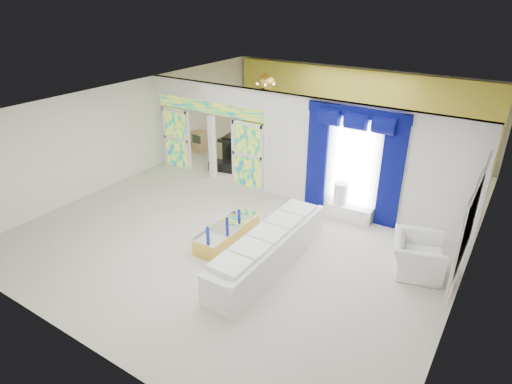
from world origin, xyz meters
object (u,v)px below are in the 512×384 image
Objects in this scene: armchair at (418,255)px; grand_piano at (250,144)px; coffee_table at (227,234)px; white_sofa at (269,251)px; console_table at (350,212)px.

grand_piano is (-6.86, 3.86, 0.07)m from armchair.
grand_piano is at bearing 118.19° from coffee_table.
grand_piano reaches higher than white_sofa.
white_sofa is 3.03m from console_table.
grand_piano is at bearing 46.00° from armchair.
coffee_table reaches higher than console_table.
white_sofa is 2.11× the size of grand_piano.
armchair is 0.66× the size of grand_piano.
armchair is at bearing 17.00° from coffee_table.
coffee_table is 5.81m from grand_piano.
console_table is 0.64× the size of grand_piano.
white_sofa is at bearing 104.77° from armchair.
armchair is at bearing -33.84° from console_table.
armchair is (2.07, -1.39, 0.19)m from console_table.
armchair reaches higher than coffee_table.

